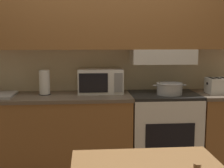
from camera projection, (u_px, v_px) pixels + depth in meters
ground_plane at (104, 167)px, 3.73m from camera, size 16.00×16.00×0.00m
wall_back at (105, 39)px, 3.44m from camera, size 5.50×0.38×2.55m
lower_counter_main at (46, 138)px, 3.33m from camera, size 1.83×0.58×0.93m
lower_counter_right_stub at (219, 134)px, 3.49m from camera, size 0.55×0.58×0.93m
stove_range at (163, 135)px, 3.44m from camera, size 0.72×0.57×0.93m
cooking_pot at (170, 88)px, 3.31m from camera, size 0.36×0.28×0.13m
microwave at (100, 81)px, 3.41m from camera, size 0.49×0.30×0.26m
toaster at (220, 85)px, 3.38m from camera, size 0.30×0.21×0.17m
paper_towel_roll at (45, 82)px, 3.30m from camera, size 0.13×0.13×0.26m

